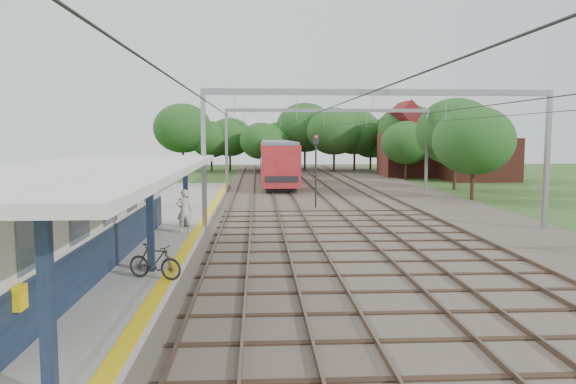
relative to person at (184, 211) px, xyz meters
name	(u,v)px	position (x,y,z in m)	size (l,w,h in m)	color
ground	(365,346)	(5.75, -13.28, -1.35)	(160.00, 160.00, 0.00)	#2D4C1E
ballast_bed	(342,197)	(9.75, 16.72, -1.30)	(18.00, 90.00, 0.10)	#473D33
platform	(149,234)	(-1.75, 0.72, -1.17)	(5.00, 52.00, 0.35)	gray
yellow_stripe	(198,230)	(0.50, 0.72, -0.99)	(0.45, 52.00, 0.01)	yellow
station_building	(67,216)	(-3.13, -6.28, 0.70)	(3.41, 18.00, 3.40)	beige
canopy	(90,171)	(-2.02, -7.28, 2.30)	(6.40, 20.00, 3.44)	#101C33
rail_tracks	(309,196)	(7.25, 16.72, -1.17)	(11.80, 88.00, 0.15)	brown
catenary_system	(344,124)	(9.13, 12.00, 4.17)	(17.22, 88.00, 7.00)	gray
tree_band	(308,134)	(9.59, 43.84, 3.57)	(31.72, 30.88, 8.82)	#382619
house_near	(479,152)	(26.75, 32.72, 1.64)	(7.00, 6.12, 7.89)	brown
house_far	(416,149)	(21.75, 38.72, 1.89)	(8.00, 6.12, 8.66)	brown
person	(184,211)	(0.00, 0.00, 0.00)	(0.73, 0.48, 1.99)	beige
bicycle	(155,261)	(0.15, -8.30, -0.45)	(0.52, 1.83, 1.10)	black
train	(274,157)	(5.25, 38.34, 0.94)	(3.15, 39.16, 4.12)	black
signal_post	(316,160)	(7.10, 10.59, 1.83)	(0.38, 0.32, 4.85)	black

